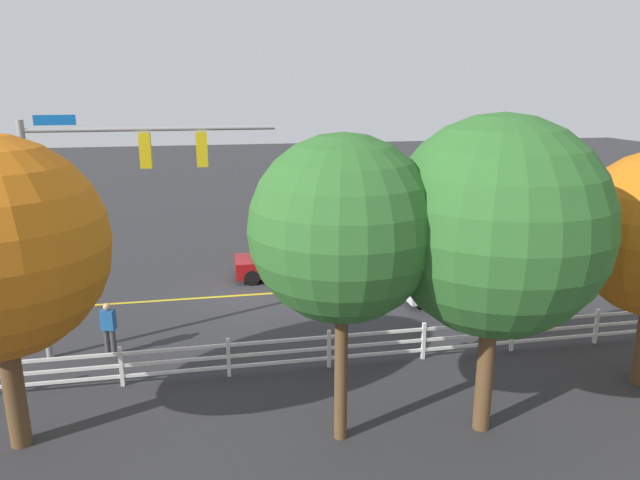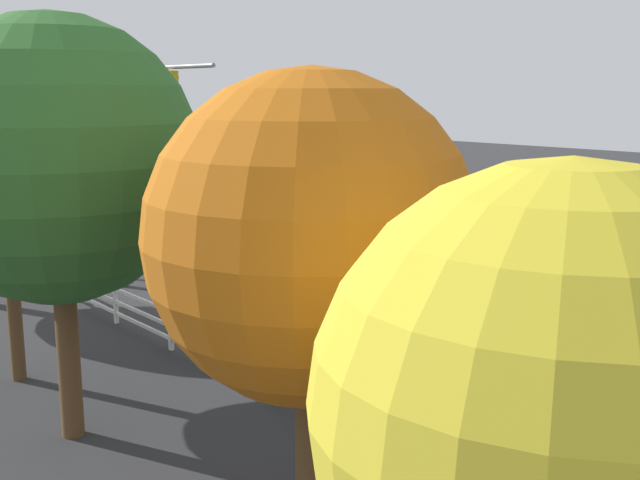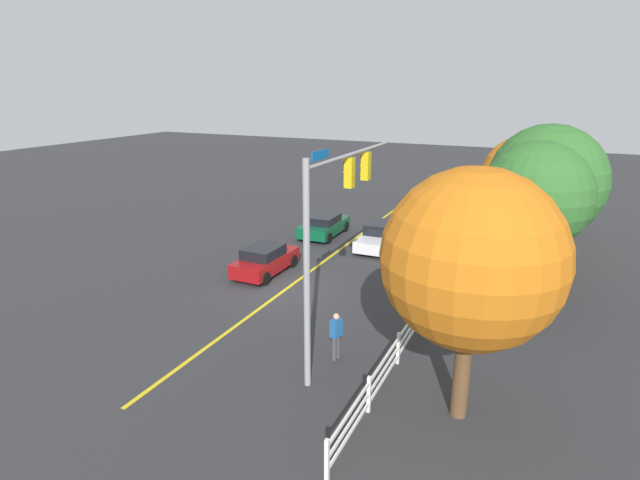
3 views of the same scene
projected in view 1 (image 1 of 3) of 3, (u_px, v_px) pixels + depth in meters
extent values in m
plane|color=#2D2D30|center=(257.00, 294.00, 22.88)|extent=(120.00, 120.00, 0.00)
cube|color=gold|center=(355.00, 288.00, 23.60)|extent=(28.00, 0.16, 0.01)
cylinder|color=gray|center=(36.00, 245.00, 16.67)|extent=(0.20, 0.20, 7.07)
cylinder|color=gray|center=(153.00, 129.00, 16.47)|extent=(6.96, 0.12, 0.12)
cube|color=#0C59B2|center=(54.00, 120.00, 15.91)|extent=(1.10, 0.03, 0.28)
cube|color=gold|center=(145.00, 151.00, 16.58)|extent=(0.32, 0.28, 1.00)
sphere|color=red|center=(145.00, 139.00, 16.64)|extent=(0.17, 0.17, 0.17)
sphere|color=orange|center=(146.00, 150.00, 16.73)|extent=(0.17, 0.17, 0.17)
sphere|color=#148C19|center=(147.00, 161.00, 16.81)|extent=(0.17, 0.17, 0.17)
cube|color=gold|center=(202.00, 149.00, 16.87)|extent=(0.32, 0.28, 1.00)
sphere|color=red|center=(201.00, 138.00, 16.93)|extent=(0.17, 0.17, 0.17)
sphere|color=orange|center=(202.00, 149.00, 17.01)|extent=(0.17, 0.17, 0.17)
sphere|color=#148C19|center=(202.00, 160.00, 17.10)|extent=(0.17, 0.17, 0.17)
cube|color=silver|center=(457.00, 286.00, 22.25)|extent=(4.37, 1.94, 0.62)
cube|color=black|center=(463.00, 270.00, 22.14)|extent=(1.99, 1.70, 0.59)
cylinder|color=black|center=(429.00, 302.00, 21.20)|extent=(0.65, 0.24, 0.64)
cylinder|color=black|center=(412.00, 287.00, 22.81)|extent=(0.65, 0.24, 0.64)
cylinder|color=black|center=(503.00, 296.00, 21.80)|extent=(0.65, 0.24, 0.64)
cylinder|color=black|center=(481.00, 281.00, 23.42)|extent=(0.65, 0.24, 0.64)
cube|color=maroon|center=(282.00, 265.00, 24.77)|extent=(3.99, 1.75, 0.69)
cube|color=black|center=(277.00, 251.00, 24.58)|extent=(1.96, 1.56, 0.51)
cylinder|color=black|center=(310.00, 263.00, 25.82)|extent=(0.64, 0.23, 0.64)
cylinder|color=black|center=(317.00, 274.00, 24.31)|extent=(0.64, 0.23, 0.64)
cylinder|color=black|center=(249.00, 266.00, 25.36)|extent=(0.64, 0.23, 0.64)
cylinder|color=black|center=(252.00, 278.00, 23.85)|extent=(0.64, 0.23, 0.64)
cube|color=#0C4C2D|center=(439.00, 255.00, 26.17)|extent=(4.09, 1.99, 0.66)
cube|color=black|center=(436.00, 244.00, 25.98)|extent=(2.06, 1.75, 0.46)
cylinder|color=black|center=(459.00, 253.00, 27.35)|extent=(0.64, 0.23, 0.64)
cylinder|color=black|center=(476.00, 264.00, 25.67)|extent=(0.64, 0.23, 0.64)
cylinder|color=black|center=(403.00, 257.00, 26.79)|extent=(0.64, 0.23, 0.64)
cylinder|color=black|center=(417.00, 268.00, 25.11)|extent=(0.64, 0.23, 0.64)
cylinder|color=#3F3F42|center=(114.00, 342.00, 17.62)|extent=(0.16, 0.16, 0.85)
cylinder|color=#3F3F42|center=(107.00, 342.00, 17.64)|extent=(0.16, 0.16, 0.85)
cube|color=#1E5999|center=(108.00, 320.00, 17.44)|extent=(0.46, 0.36, 0.62)
sphere|color=tan|center=(107.00, 307.00, 17.33)|extent=(0.22, 0.22, 0.22)
cube|color=white|center=(596.00, 326.00, 18.43)|extent=(0.10, 0.10, 1.15)
cube|color=white|center=(512.00, 333.00, 17.91)|extent=(0.10, 0.10, 1.15)
cube|color=white|center=(424.00, 341.00, 17.38)|extent=(0.10, 0.10, 1.15)
cube|color=white|center=(329.00, 349.00, 16.85)|extent=(0.10, 0.10, 1.15)
cube|color=white|center=(228.00, 357.00, 16.32)|extent=(0.10, 0.10, 1.15)
cube|color=white|center=(121.00, 366.00, 15.80)|extent=(0.10, 0.10, 1.15)
cube|color=white|center=(6.00, 376.00, 15.27)|extent=(0.10, 0.10, 1.15)
cube|color=white|center=(377.00, 333.00, 17.02)|extent=(26.00, 0.06, 0.09)
cube|color=white|center=(377.00, 344.00, 17.11)|extent=(26.00, 0.06, 0.09)
cube|color=white|center=(377.00, 354.00, 17.19)|extent=(26.00, 0.06, 0.09)
cylinder|color=brown|center=(341.00, 369.00, 13.17)|extent=(0.30, 0.30, 3.52)
sphere|color=#2D6628|center=(342.00, 228.00, 12.32)|extent=(4.05, 4.05, 4.05)
cylinder|color=brown|center=(14.00, 387.00, 12.99)|extent=(0.46, 0.46, 2.90)
cylinder|color=brown|center=(485.00, 368.00, 13.60)|extent=(0.40, 0.40, 3.15)
sphere|color=#2D6628|center=(497.00, 226.00, 12.71)|extent=(4.91, 4.91, 4.91)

